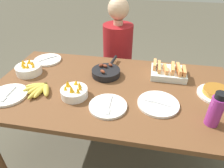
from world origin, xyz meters
TOP-DOWN VIEW (x-y plane):
  - ground_plane at (0.00, 0.00)m, footprint 14.00×14.00m
  - dining_table at (0.00, 0.00)m, footprint 1.74×0.94m
  - banana_bunch at (-0.50, -0.14)m, footprint 0.22×0.20m
  - melon_tray at (0.40, 0.24)m, footprint 0.27×0.21m
  - skillet at (-0.08, 0.16)m, footprint 0.22×0.39m
  - frittata_plate_center at (0.72, 0.04)m, footprint 0.25×0.25m
  - empty_plate_near_front at (0.33, -0.13)m, footprint 0.27×0.27m
  - empty_plate_far_left at (-0.68, -0.23)m, footprint 0.26×0.26m
  - empty_plate_far_right at (0.02, -0.22)m, footprint 0.24×0.24m
  - empty_plate_mid_edge at (-0.65, 0.31)m, footprint 0.24×0.24m
  - fruit_bowl_mango at (-0.69, 0.08)m, footprint 0.20×0.20m
  - fruit_bowl_citrus at (-0.23, -0.15)m, footprint 0.18×0.18m
  - water_bottle at (0.62, -0.25)m, footprint 0.08×0.08m
  - person_figure at (-0.08, 0.73)m, footprint 0.33×0.33m

SIDE VIEW (x-z plane):
  - ground_plane at x=0.00m, z-range 0.00..0.00m
  - person_figure at x=-0.08m, z-range -0.10..1.15m
  - dining_table at x=0.00m, z-range 0.29..1.05m
  - empty_plate_near_front at x=0.33m, z-range 0.76..0.78m
  - empty_plate_far_left at x=-0.68m, z-range 0.76..0.78m
  - empty_plate_far_right at x=0.02m, z-range 0.76..0.78m
  - empty_plate_mid_edge at x=-0.65m, z-range 0.76..0.78m
  - banana_bunch at x=-0.50m, z-range 0.76..0.80m
  - frittata_plate_center at x=0.72m, z-range 0.76..0.81m
  - skillet at x=-0.08m, z-range 0.75..0.83m
  - melon_tray at x=0.40m, z-range 0.75..0.85m
  - fruit_bowl_citrus at x=-0.23m, z-range 0.75..0.86m
  - fruit_bowl_mango at x=-0.69m, z-range 0.74..0.86m
  - water_bottle at x=0.62m, z-range 0.76..0.97m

